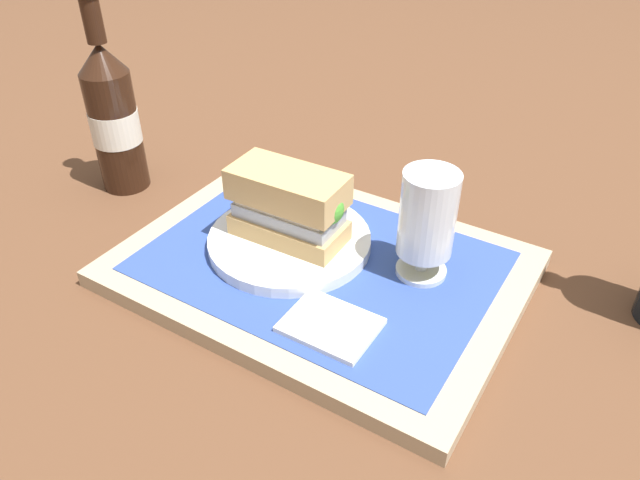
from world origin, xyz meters
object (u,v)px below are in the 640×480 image
(plate, at_px, (290,241))
(sandwich, at_px, (291,205))
(beer_glass, at_px, (427,222))
(second_bottle, at_px, (113,117))

(plate, xyz_separation_m, sandwich, (0.00, 0.00, 0.05))
(plate, relative_size, beer_glass, 1.52)
(plate, xyz_separation_m, second_bottle, (-0.30, 0.02, 0.08))
(plate, height_order, sandwich, sandwich)
(beer_glass, bearing_deg, plate, -166.94)
(second_bottle, bearing_deg, plate, -4.52)
(plate, distance_m, second_bottle, 0.31)
(beer_glass, relative_size, second_bottle, 0.47)
(plate, bearing_deg, beer_glass, 13.06)
(plate, height_order, second_bottle, second_bottle)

